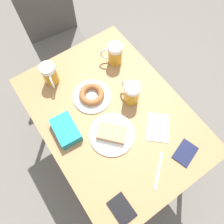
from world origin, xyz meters
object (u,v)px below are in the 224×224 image
beer_mug_right (50,74)px  napkin_folded (158,127)px  plate_with_donut (92,95)px  plate_with_cake (112,134)px  passport_near_edge (122,209)px  passport_far_edge (185,153)px  beer_mug_left (115,54)px  blue_pouch (66,130)px  chair (56,32)px  beer_mug_center (131,93)px  fork (159,170)px

beer_mug_right → napkin_folded: bearing=-60.9°
plate_with_donut → napkin_folded: bearing=-62.2°
plate_with_cake → napkin_folded: size_ratio=1.23×
passport_near_edge → passport_far_edge: size_ratio=0.87×
beer_mug_left → blue_pouch: bearing=-153.7°
chair → passport_far_edge: bearing=-79.1°
plate_with_donut → beer_mug_right: bearing=121.1°
beer_mug_center → beer_mug_right: (-0.31, 0.36, 0.00)m
fork → plate_with_cake: bearing=106.4°
chair → passport_far_edge: 1.28m
beer_mug_left → passport_far_edge: beer_mug_left is taller
napkin_folded → passport_near_edge: (-0.39, -0.21, 0.00)m
passport_near_edge → passport_far_edge: 0.42m
napkin_folded → blue_pouch: size_ratio=1.12×
napkin_folded → passport_far_edge: size_ratio=1.34×
beer_mug_right → beer_mug_left: bearing=-13.2°
beer_mug_center → fork: 0.42m
plate_with_cake → plate_with_donut: plate_with_donut is taller
plate_with_donut → chair: bearing=81.2°
fork → beer_mug_center: bearing=72.6°
chair → fork: size_ratio=6.03×
chair → plate_with_cake: (-0.15, -0.97, 0.18)m
chair → plate_with_cake: bearing=-92.4°
beer_mug_center → napkin_folded: (0.02, -0.22, -0.07)m
beer_mug_center → beer_mug_right: size_ratio=1.00×
plate_with_cake → blue_pouch: (-0.19, 0.15, 0.01)m
chair → beer_mug_right: 0.60m
plate_with_cake → plate_with_donut: size_ratio=1.10×
beer_mug_center → napkin_folded: bearing=-85.7°
plate_with_cake → blue_pouch: bearing=141.5°
beer_mug_center → passport_near_edge: (-0.38, -0.44, -0.06)m
fork → plate_with_donut: bearing=95.0°
plate_with_cake → passport_near_edge: bearing=-117.5°
plate_with_donut → passport_near_edge: 0.61m
beer_mug_center → passport_near_edge: size_ratio=1.07×
plate_with_donut → napkin_folded: (0.19, -0.36, -0.02)m
chair → plate_with_cake: 1.00m
beer_mug_right → fork: beer_mug_right is taller
passport_far_edge → blue_pouch: (-0.44, 0.44, 0.02)m
beer_mug_right → fork: 0.78m
plate_with_donut → passport_far_edge: size_ratio=1.49×
plate_with_cake → chair: bearing=81.3°
beer_mug_left → napkin_folded: (-0.06, -0.49, -0.07)m
chair → napkin_folded: size_ratio=4.64×
beer_mug_left → beer_mug_center: 0.28m
fork → blue_pouch: blue_pouch is taller
plate_with_cake → beer_mug_right: 0.49m
napkin_folded → beer_mug_right: bearing=119.1°
passport_far_edge → chair: bearing=94.7°
plate_with_cake → beer_mug_right: beer_mug_right is taller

